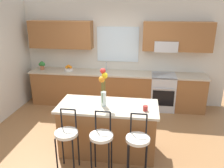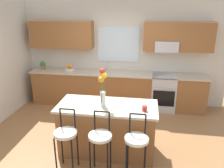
% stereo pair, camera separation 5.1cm
% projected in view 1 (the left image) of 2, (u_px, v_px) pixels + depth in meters
% --- Properties ---
extents(ground_plane, '(14.00, 14.00, 0.00)m').
position_uv_depth(ground_plane, '(105.00, 139.00, 4.53)').
color(ground_plane, olive).
extents(back_wall_assembly, '(5.60, 0.50, 2.70)m').
position_uv_depth(back_wall_assembly, '(119.00, 48.00, 5.89)').
color(back_wall_assembly, beige).
rests_on(back_wall_assembly, ground).
extents(counter_run, '(4.56, 0.64, 0.92)m').
position_uv_depth(counter_run, '(116.00, 89.00, 5.97)').
color(counter_run, brown).
rests_on(counter_run, ground).
extents(sink_faucet, '(0.02, 0.13, 0.23)m').
position_uv_depth(sink_faucet, '(106.00, 65.00, 5.95)').
color(sink_faucet, '#B7BABC').
rests_on(sink_faucet, counter_run).
extents(oven_range, '(0.60, 0.64, 0.92)m').
position_uv_depth(oven_range, '(163.00, 92.00, 5.78)').
color(oven_range, '#B7BABC').
rests_on(oven_range, ground).
extents(kitchen_island, '(1.74, 0.79, 0.92)m').
position_uv_depth(kitchen_island, '(108.00, 128.00, 4.04)').
color(kitchen_island, brown).
rests_on(kitchen_island, ground).
extents(bar_stool_near, '(0.36, 0.36, 1.04)m').
position_uv_depth(bar_stool_near, '(67.00, 136.00, 3.49)').
color(bar_stool_near, black).
rests_on(bar_stool_near, ground).
extents(bar_stool_middle, '(0.36, 0.36, 1.04)m').
position_uv_depth(bar_stool_middle, '(102.00, 139.00, 3.41)').
color(bar_stool_middle, black).
rests_on(bar_stool_middle, ground).
extents(bar_stool_far, '(0.36, 0.36, 1.04)m').
position_uv_depth(bar_stool_far, '(138.00, 142.00, 3.34)').
color(bar_stool_far, black).
rests_on(bar_stool_far, ground).
extents(flower_vase, '(0.14, 0.16, 0.67)m').
position_uv_depth(flower_vase, '(103.00, 86.00, 3.73)').
color(flower_vase, silver).
rests_on(flower_vase, kitchen_island).
extents(mug_ceramic, '(0.08, 0.08, 0.09)m').
position_uv_depth(mug_ceramic, '(145.00, 108.00, 3.67)').
color(mug_ceramic, '#A52D28').
rests_on(mug_ceramic, kitchen_island).
extents(fruit_bowl_oranges, '(0.24, 0.24, 0.16)m').
position_uv_depth(fruit_bowl_oranges, '(69.00, 69.00, 5.98)').
color(fruit_bowl_oranges, silver).
rests_on(fruit_bowl_oranges, counter_run).
extents(potted_plant_small, '(0.19, 0.13, 0.23)m').
position_uv_depth(potted_plant_small, '(42.00, 65.00, 6.05)').
color(potted_plant_small, '#9E5B3D').
rests_on(potted_plant_small, counter_run).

